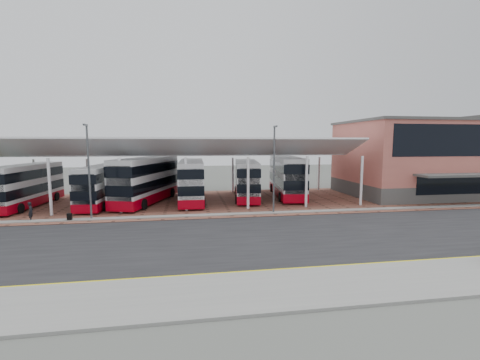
{
  "coord_description": "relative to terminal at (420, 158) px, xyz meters",
  "views": [
    {
      "loc": [
        -5.76,
        -22.14,
        6.54
      ],
      "look_at": [
        -0.82,
        8.4,
        2.95
      ],
      "focal_mm": 24.0,
      "sensor_mm": 36.0,
      "label": 1
    }
  ],
  "objects": [
    {
      "name": "ground",
      "position": [
        -23.0,
        -13.92,
        -4.66
      ],
      "size": [
        140.0,
        140.0,
        0.0
      ],
      "primitive_type": "plane",
      "color": "#51544E"
    },
    {
      "name": "road",
      "position": [
        -23.0,
        -14.92,
        -4.65
      ],
      "size": [
        120.0,
        14.0,
        0.02
      ],
      "primitive_type": "cube",
      "color": "black",
      "rests_on": "ground"
    },
    {
      "name": "forecourt",
      "position": [
        -21.0,
        -0.92,
        -4.63
      ],
      "size": [
        72.0,
        16.0,
        0.06
      ],
      "primitive_type": "cube",
      "color": "brown",
      "rests_on": "ground"
    },
    {
      "name": "sidewalk",
      "position": [
        -23.0,
        -22.92,
        -4.59
      ],
      "size": [
        120.0,
        4.0,
        0.14
      ],
      "primitive_type": "cube",
      "color": "gray",
      "rests_on": "ground"
    },
    {
      "name": "north_kerb",
      "position": [
        -23.0,
        -7.72,
        -4.59
      ],
      "size": [
        120.0,
        0.8,
        0.14
      ],
      "primitive_type": "cube",
      "color": "gray",
      "rests_on": "ground"
    },
    {
      "name": "yellow_line_near",
      "position": [
        -23.0,
        -20.92,
        -4.63
      ],
      "size": [
        120.0,
        0.12,
        0.01
      ],
      "primitive_type": "cube",
      "color": "#F4EA03",
      "rests_on": "road"
    },
    {
      "name": "yellow_line_far",
      "position": [
        -23.0,
        -20.62,
        -4.63
      ],
      "size": [
        120.0,
        0.12,
        0.01
      ],
      "primitive_type": "cube",
      "color": "#F4EA03",
      "rests_on": "road"
    },
    {
      "name": "canopy",
      "position": [
        -29.0,
        0.01,
        1.14
      ],
      "size": [
        37.0,
        11.63,
        7.07
      ],
      "color": "white",
      "rests_on": "ground"
    },
    {
      "name": "terminal",
      "position": [
        0.0,
        0.0,
        0.0
      ],
      "size": [
        18.4,
        14.4,
        9.25
      ],
      "color": "#4E4C4A",
      "rests_on": "ground"
    },
    {
      "name": "lamp_west",
      "position": [
        -37.0,
        -7.65,
        -0.3
      ],
      "size": [
        0.16,
        0.9,
        8.07
      ],
      "color": "#4B4F53",
      "rests_on": "ground"
    },
    {
      "name": "lamp_east",
      "position": [
        -21.0,
        -7.65,
        -0.3
      ],
      "size": [
        0.16,
        0.9,
        8.07
      ],
      "color": "#4B4F53",
      "rests_on": "ground"
    },
    {
      "name": "bus_0",
      "position": [
        -45.03,
        -0.74,
        -2.46
      ],
      "size": [
        3.33,
        10.62,
        4.3
      ],
      "rotation": [
        0.0,
        0.0,
        -0.09
      ],
      "color": "silver",
      "rests_on": "forecourt"
    },
    {
      "name": "bus_1",
      "position": [
        -37.7,
        -1.09,
        -2.54
      ],
      "size": [
        3.02,
        10.17,
        4.14
      ],
      "rotation": [
        0.0,
        0.0,
        -0.07
      ],
      "color": "silver",
      "rests_on": "forecourt"
    },
    {
      "name": "bus_2",
      "position": [
        -33.23,
        -0.29,
        -2.17
      ],
      "size": [
        6.27,
        12.14,
        4.9
      ],
      "rotation": [
        0.0,
        0.0,
        -0.31
      ],
      "color": "silver",
      "rests_on": "forecourt"
    },
    {
      "name": "bus_3",
      "position": [
        -28.43,
        -0.36,
        -2.35
      ],
      "size": [
        2.94,
        11.02,
        4.52
      ],
      "rotation": [
        0.0,
        0.0,
        -0.02
      ],
      "color": "silver",
      "rests_on": "forecourt"
    },
    {
      "name": "bus_4",
      "position": [
        -22.08,
        0.58,
        -2.42
      ],
      "size": [
        3.81,
        10.85,
        4.38
      ],
      "rotation": [
        0.0,
        0.0,
        -0.13
      ],
      "color": "silver",
      "rests_on": "forecourt"
    },
    {
      "name": "bus_5",
      "position": [
        -17.0,
        1.23,
        -2.22
      ],
      "size": [
        4.13,
        11.89,
        4.8
      ],
      "rotation": [
        0.0,
        0.0,
        -0.13
      ],
      "color": "silver",
      "rests_on": "forecourt"
    },
    {
      "name": "pedestrian",
      "position": [
        -41.83,
        -7.35,
        -3.8
      ],
      "size": [
        0.54,
        0.67,
        1.59
      ],
      "primitive_type": "imported",
      "rotation": [
        0.0,
        0.0,
        1.89
      ],
      "color": "black",
      "rests_on": "forecourt"
    },
    {
      "name": "suitcase",
      "position": [
        -38.64,
        -7.92,
        -4.29
      ],
      "size": [
        0.37,
        0.26,
        0.63
      ],
      "primitive_type": "cube",
      "color": "black",
      "rests_on": "forecourt"
    }
  ]
}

